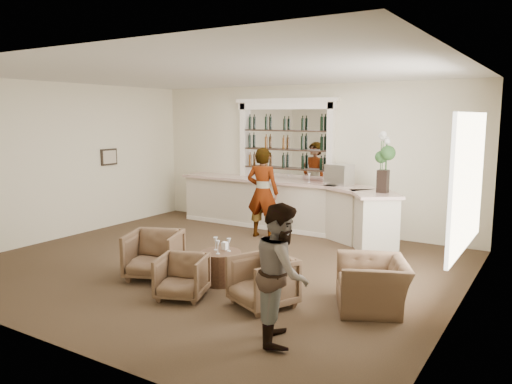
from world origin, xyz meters
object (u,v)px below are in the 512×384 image
at_px(cocktail_table, 221,267).
at_px(espresso_machine, 339,174).
at_px(armchair_far, 372,284).
at_px(sommelier, 263,193).
at_px(armchair_right, 263,281).
at_px(guest, 282,273).
at_px(armchair_left, 154,254).
at_px(bar_counter, 289,206).
at_px(flower_vase, 384,159).
at_px(armchair_center, 182,277).

distance_m(cocktail_table, espresso_machine, 3.97).
bearing_deg(espresso_machine, cocktail_table, -85.94).
height_order(armchair_far, espresso_machine, espresso_machine).
height_order(sommelier, armchair_right, sommelier).
xyz_separation_m(guest, espresso_machine, (-1.41, 5.07, 0.55)).
height_order(armchair_left, armchair_right, armchair_left).
bearing_deg(armchair_left, espresso_machine, 47.87).
height_order(bar_counter, armchair_left, bar_counter).
bearing_deg(bar_counter, armchair_right, -66.22).
bearing_deg(cocktail_table, bar_counter, 101.95).
relative_size(armchair_right, flower_vase, 0.67).
distance_m(armchair_left, espresso_machine, 4.52).
bearing_deg(guest, sommelier, 6.00).
height_order(cocktail_table, espresso_machine, espresso_machine).
bearing_deg(armchair_left, guest, -40.40).
height_order(sommelier, guest, sommelier).
bearing_deg(bar_counter, armchair_center, -81.20).
relative_size(armchair_right, armchair_far, 0.75).
relative_size(guest, armchair_left, 1.94).
relative_size(guest, armchair_center, 2.38).
bearing_deg(armchair_left, bar_counter, 63.25).
xyz_separation_m(armchair_center, flower_vase, (1.60, 4.05, 1.48)).
bearing_deg(flower_vase, espresso_machine, 153.01).
xyz_separation_m(armchair_center, armchair_far, (2.46, 1.06, 0.03)).
distance_m(armchair_center, espresso_machine, 4.77).
xyz_separation_m(guest, armchair_far, (0.58, 1.50, -0.48)).
relative_size(armchair_center, flower_vase, 0.59).
relative_size(bar_counter, guest, 3.51).
xyz_separation_m(armchair_center, armchair_right, (1.15, 0.33, 0.04)).
distance_m(armchair_center, armchair_right, 1.20).
bearing_deg(flower_vase, guest, -86.49).
bearing_deg(armchair_right, guest, -22.71).
xyz_separation_m(cocktail_table, sommelier, (-1.00, 2.92, 0.72)).
bearing_deg(armchair_center, bar_counter, 78.04).
xyz_separation_m(cocktail_table, armchair_right, (1.07, -0.50, 0.10)).
xyz_separation_m(cocktail_table, espresso_machine, (0.39, 3.79, 1.11)).
bearing_deg(espresso_machine, armchair_left, -99.37).
xyz_separation_m(cocktail_table, armchair_center, (-0.08, -0.84, 0.06)).
height_order(guest, armchair_right, guest).
distance_m(sommelier, armchair_right, 4.05).
bearing_deg(armchair_far, bar_counter, -163.97).
bearing_deg(bar_counter, guest, -62.62).
xyz_separation_m(guest, armchair_center, (-1.88, 0.44, -0.50)).
bearing_deg(sommelier, guest, 113.49).
xyz_separation_m(guest, armchair_left, (-2.86, 0.91, -0.43)).
bearing_deg(sommelier, flower_vase, 176.49).
height_order(armchair_right, espresso_machine, espresso_machine).
bearing_deg(armchair_far, armchair_center, -92.79).
relative_size(cocktail_table, sommelier, 0.33).
bearing_deg(guest, cocktail_table, 26.97).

